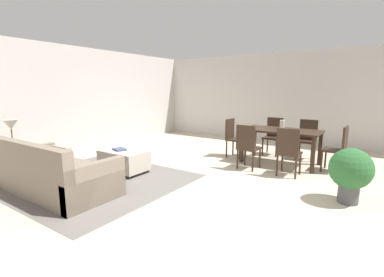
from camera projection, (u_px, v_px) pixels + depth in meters
name	position (u px, v px, depth m)	size (l,w,h in m)	color
ground_plane	(206.00, 195.00, 4.30)	(10.80, 10.80, 0.00)	beige
wall_back	(295.00, 98.00, 8.13)	(9.00, 0.12, 2.70)	beige
wall_left	(65.00, 100.00, 6.96)	(0.12, 11.00, 2.70)	beige
area_rug	(95.00, 180.00, 4.98)	(3.00, 2.80, 0.01)	slate
couch	(54.00, 175.00, 4.37)	(2.05, 0.99, 0.86)	gray
ottoman_table	(124.00, 160.00, 5.45)	(0.91, 0.58, 0.44)	#B7AD9E
side_table	(14.00, 154.00, 5.08)	(0.40, 0.40, 0.56)	olive
table_lamp	(11.00, 126.00, 4.99)	(0.26, 0.26, 0.52)	brown
dining_table	(281.00, 134.00, 6.01)	(1.61, 0.86, 0.76)	#332319
dining_chair_near_left	(247.00, 144.00, 5.60)	(0.42, 0.42, 0.92)	#332319
dining_chair_near_right	(288.00, 149.00, 5.14)	(0.40, 0.40, 0.92)	#332319
dining_chair_far_left	(273.00, 134.00, 6.91)	(0.41, 0.41, 0.92)	#332319
dining_chair_far_right	(307.00, 137.00, 6.46)	(0.40, 0.40, 0.92)	#332319
dining_chair_head_east	(339.00, 146.00, 5.40)	(0.42, 0.42, 0.92)	#332319
dining_chair_head_west	(233.00, 136.00, 6.66)	(0.41, 0.41, 0.92)	#332319
vase_centerpiece	(282.00, 125.00, 6.01)	(0.10, 0.10, 0.20)	silver
book_on_ottoman	(119.00, 149.00, 5.46)	(0.26, 0.20, 0.03)	#3F4C72
potted_plant	(351.00, 171.00, 3.94)	(0.59, 0.59, 0.81)	#4C4C51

